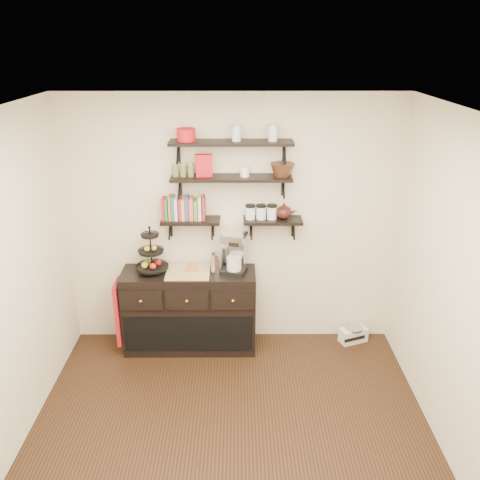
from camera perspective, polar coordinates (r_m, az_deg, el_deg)
name	(u,v)px	position (r m, az deg, el deg)	size (l,w,h in m)	color
floor	(231,449)	(4.56, -1.07, -22.38)	(3.50, 3.50, 0.00)	black
ceiling	(228,119)	(3.30, -1.41, 13.45)	(3.50, 3.50, 0.02)	white
back_wall	(232,224)	(5.34, -0.92, 1.81)	(3.50, 0.02, 2.70)	beige
right_wall	(468,306)	(4.11, 24.19, -6.74)	(0.02, 3.50, 2.70)	beige
shelf_top	(231,143)	(4.98, -1.00, 10.86)	(1.20, 0.27, 0.23)	black
shelf_mid	(231,178)	(5.05, -0.97, 6.96)	(1.20, 0.27, 0.23)	black
shelf_low_left	(191,221)	(5.23, -5.55, 2.15)	(0.60, 0.25, 0.23)	black
shelf_low_right	(273,221)	(5.21, 3.68, 2.17)	(0.60, 0.25, 0.23)	black
cookbooks	(185,208)	(5.18, -6.19, 3.57)	(0.43, 0.15, 0.26)	red
glass_canisters	(261,213)	(5.18, 2.38, 3.07)	(0.32, 0.10, 0.13)	silver
sideboard	(190,310)	(5.53, -5.65, -7.82)	(1.40, 0.50, 0.92)	black
fruit_stand	(152,257)	(5.31, -9.88, -1.94)	(0.33, 0.33, 0.49)	black
candle	(192,267)	(5.30, -5.42, -3.09)	(0.08, 0.08, 0.08)	#B6632A
coffee_maker	(234,253)	(5.24, -0.67, -1.45)	(0.29, 0.29, 0.44)	black
thermal_carafe	(216,263)	(5.24, -2.66, -2.65)	(0.11, 0.11, 0.22)	silver
apron	(120,311)	(5.54, -13.36, -7.81)	(0.04, 0.30, 0.69)	maroon
radio	(353,334)	(5.91, 12.60, -10.28)	(0.33, 0.26, 0.18)	silver
recipe_box	(204,166)	(5.03, -4.07, 8.34)	(0.16, 0.06, 0.22)	red
walnut_bowl	(282,170)	(5.05, 4.76, 7.85)	(0.24, 0.24, 0.13)	black
ramekins	(245,172)	(5.03, 0.54, 7.68)	(0.09, 0.09, 0.10)	white
teapot	(284,211)	(5.19, 4.94, 3.24)	(0.22, 0.16, 0.16)	black
red_pot	(186,135)	(4.98, -6.07, 11.67)	(0.18, 0.18, 0.12)	red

